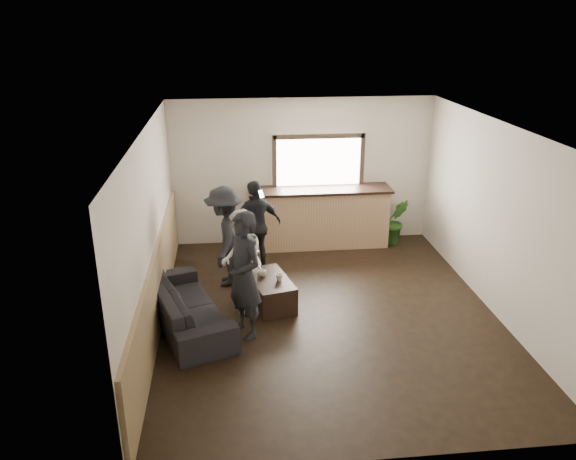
{
  "coord_description": "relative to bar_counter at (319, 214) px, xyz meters",
  "views": [
    {
      "loc": [
        -1.38,
        -7.34,
        4.22
      ],
      "look_at": [
        -0.55,
        0.4,
        1.22
      ],
      "focal_mm": 35.0,
      "sensor_mm": 36.0,
      "label": 1
    }
  ],
  "objects": [
    {
      "name": "coffee_table",
      "position": [
        -1.13,
        -2.31,
        -0.42
      ],
      "size": [
        0.78,
        1.1,
        0.44
      ],
      "primitive_type": "cube",
      "rotation": [
        0.0,
        0.0,
        0.25
      ],
      "color": "black",
      "rests_on": "ground"
    },
    {
      "name": "ground",
      "position": [
        -0.3,
        -2.7,
        -0.64
      ],
      "size": [
        5.0,
        6.0,
        0.01
      ],
      "primitive_type": "cube",
      "color": "black"
    },
    {
      "name": "person_b",
      "position": [
        -1.56,
        -2.4,
        0.15
      ],
      "size": [
        0.6,
        0.77,
        1.58
      ],
      "rotation": [
        0.0,
        0.0,
        -1.58
      ],
      "color": "beige",
      "rests_on": "ground"
    },
    {
      "name": "cup_b",
      "position": [
        -1.0,
        -2.39,
        -0.15
      ],
      "size": [
        0.15,
        0.15,
        0.1
      ],
      "primitive_type": "imported",
      "rotation": [
        0.0,
        0.0,
        1.08
      ],
      "color": "silver",
      "rests_on": "coffee_table"
    },
    {
      "name": "person_a",
      "position": [
        -1.54,
        -3.14,
        0.26
      ],
      "size": [
        0.71,
        0.79,
        1.81
      ],
      "rotation": [
        0.0,
        0.0,
        -1.02
      ],
      "color": "black",
      "rests_on": "ground"
    },
    {
      "name": "room_shell",
      "position": [
        -1.04,
        -2.7,
        0.83
      ],
      "size": [
        5.01,
        6.01,
        2.8
      ],
      "color": "silver",
      "rests_on": "ground"
    },
    {
      "name": "potted_plant",
      "position": [
        1.49,
        -0.05,
        -0.19
      ],
      "size": [
        0.51,
        0.41,
        0.91
      ],
      "primitive_type": "imported",
      "rotation": [
        0.0,
        0.0,
        0.02
      ],
      "color": "#2D6623",
      "rests_on": "ground"
    },
    {
      "name": "sofa",
      "position": [
        -2.36,
        -2.81,
        -0.33
      ],
      "size": [
        1.5,
        2.29,
        0.62
      ],
      "primitive_type": "imported",
      "rotation": [
        0.0,
        0.0,
        1.91
      ],
      "color": "black",
      "rests_on": "ground"
    },
    {
      "name": "bar_counter",
      "position": [
        0.0,
        0.0,
        0.0
      ],
      "size": [
        2.7,
        0.68,
        2.13
      ],
      "color": "tan",
      "rests_on": "ground"
    },
    {
      "name": "person_c",
      "position": [
        -1.8,
        -1.5,
        0.19
      ],
      "size": [
        0.72,
        1.13,
        1.67
      ],
      "rotation": [
        0.0,
        0.0,
        -1.66
      ],
      "color": "black",
      "rests_on": "ground"
    },
    {
      "name": "person_d",
      "position": [
        -1.27,
        -0.97,
        0.16
      ],
      "size": [
        1.02,
        0.73,
        1.61
      ],
      "rotation": [
        0.0,
        0.0,
        -2.74
      ],
      "color": "black",
      "rests_on": "ground"
    },
    {
      "name": "cup_a",
      "position": [
        -1.23,
        -2.21,
        -0.15
      ],
      "size": [
        0.16,
        0.16,
        0.09
      ],
      "primitive_type": "imported",
      "rotation": [
        0.0,
        0.0,
        1.1
      ],
      "color": "silver",
      "rests_on": "coffee_table"
    }
  ]
}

